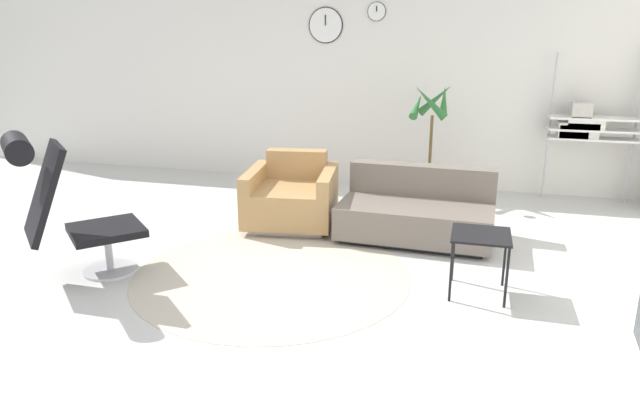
% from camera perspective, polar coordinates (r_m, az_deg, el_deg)
% --- Properties ---
extents(ground_plane, '(12.00, 12.00, 0.00)m').
position_cam_1_polar(ground_plane, '(4.74, -3.73, -7.48)').
color(ground_plane, silver).
extents(wall_back, '(12.00, 0.09, 2.80)m').
position_cam_1_polar(wall_back, '(7.47, 4.24, 12.39)').
color(wall_back, silver).
rests_on(wall_back, ground_plane).
extents(round_rug, '(2.28, 2.28, 0.01)m').
position_cam_1_polar(round_rug, '(4.75, -4.81, -7.40)').
color(round_rug, '#BCB29E').
rests_on(round_rug, ground_plane).
extents(lounge_chair, '(1.01, 1.03, 1.20)m').
position_cam_1_polar(lounge_chair, '(4.85, -24.42, 0.17)').
color(lounge_chair, '#BCBCC1').
rests_on(lounge_chair, ground_plane).
extents(armchair_red, '(0.99, 1.02, 0.72)m').
position_cam_1_polar(armchair_red, '(5.88, -2.83, 0.16)').
color(armchair_red, silver).
rests_on(armchair_red, ground_plane).
extents(couch_low, '(1.47, 0.90, 0.66)m').
position_cam_1_polar(couch_low, '(5.58, 9.67, -1.32)').
color(couch_low, black).
rests_on(couch_low, ground_plane).
extents(side_table, '(0.43, 0.43, 0.48)m').
position_cam_1_polar(side_table, '(4.42, 15.77, -3.91)').
color(side_table, black).
rests_on(side_table, ground_plane).
extents(potted_plant, '(0.48, 0.48, 1.37)m').
position_cam_1_polar(potted_plant, '(6.88, 10.91, 4.57)').
color(potted_plant, silver).
rests_on(potted_plant, ground_plane).
extents(shelf_unit, '(0.97, 0.28, 1.70)m').
position_cam_1_polar(shelf_unit, '(7.17, 24.85, 6.73)').
color(shelf_unit, '#BCBCC1').
rests_on(shelf_unit, ground_plane).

